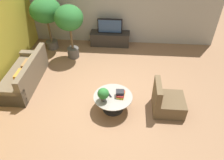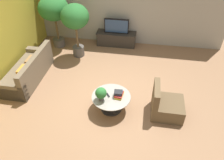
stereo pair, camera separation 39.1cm
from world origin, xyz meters
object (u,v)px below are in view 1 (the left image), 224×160
object	(u,v)px
armchair_wicker	(167,102)
potted_palm_tall	(46,12)
potted_palm_corner	(69,21)
potted_plant_tabletop	(103,94)
media_console	(110,38)
coffee_table	(113,100)
couch_by_wall	(25,76)
television	(110,26)

from	to	relation	value
armchair_wicker	potted_palm_tall	distance (m)	5.02
potted_palm_corner	potted_plant_tabletop	distance (m)	3.04
potted_palm_tall	potted_plant_tabletop	bearing A→B (deg)	-53.96
media_console	potted_palm_corner	bearing A→B (deg)	-141.75
coffee_table	potted_plant_tabletop	world-z (taller)	potted_plant_tabletop
media_console	potted_palm_tall	distance (m)	2.47
couch_by_wall	potted_palm_tall	bearing A→B (deg)	175.05
armchair_wicker	potted_palm_tall	size ratio (longest dim) A/B	0.46
potted_palm_tall	couch_by_wall	bearing A→B (deg)	-94.95
armchair_wicker	potted_palm_corner	size ratio (longest dim) A/B	0.46
coffee_table	potted_palm_tall	bearing A→B (deg)	130.13
potted_palm_tall	media_console	bearing A→B (deg)	11.14
coffee_table	potted_palm_corner	xyz separation A→B (m)	(-1.60, 2.46, 1.04)
media_console	coffee_table	distance (m)	3.45
armchair_wicker	potted_palm_corner	bearing A→B (deg)	51.50
coffee_table	potted_palm_tall	xyz separation A→B (m)	(-2.53, 3.01, 1.08)
media_console	potted_palm_corner	size ratio (longest dim) A/B	0.79
potted_plant_tabletop	television	bearing A→B (deg)	92.31
coffee_table	potted_palm_corner	distance (m)	3.12
media_console	armchair_wicker	bearing A→B (deg)	-62.19
television	potted_plant_tabletop	size ratio (longest dim) A/B	2.47
coffee_table	couch_by_wall	bearing A→B (deg)	162.08
television	coffee_table	distance (m)	3.48
television	potted_plant_tabletop	distance (m)	3.60
armchair_wicker	couch_by_wall	bearing A→B (deg)	79.03
television	armchair_wicker	world-z (taller)	television
armchair_wicker	potted_palm_tall	xyz separation A→B (m)	(-3.93, 2.92, 1.12)
coffee_table	potted_plant_tabletop	xyz separation A→B (m)	(-0.23, -0.16, 0.35)
coffee_table	potted_plant_tabletop	distance (m)	0.45
coffee_table	potted_palm_tall	size ratio (longest dim) A/B	0.53
coffee_table	couch_by_wall	size ratio (longest dim) A/B	0.49
potted_palm_corner	potted_plant_tabletop	bearing A→B (deg)	-62.41
media_console	couch_by_wall	distance (m)	3.47
couch_by_wall	armchair_wicker	bearing A→B (deg)	79.03
media_console	armchair_wicker	distance (m)	3.79
television	potted_plant_tabletop	xyz separation A→B (m)	(0.14, -3.59, -0.11)
potted_palm_corner	media_console	bearing A→B (deg)	38.25
potted_palm_tall	potted_plant_tabletop	xyz separation A→B (m)	(2.31, -3.17, -0.72)
television	potted_palm_corner	size ratio (longest dim) A/B	0.49
couch_by_wall	potted_plant_tabletop	xyz separation A→B (m)	(2.49, -1.04, 0.38)
television	couch_by_wall	bearing A→B (deg)	-132.61
potted_palm_tall	potted_palm_corner	bearing A→B (deg)	-30.16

